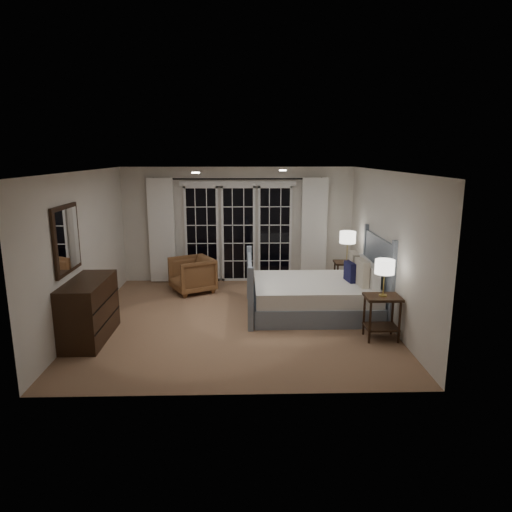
{
  "coord_description": "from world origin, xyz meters",
  "views": [
    {
      "loc": [
        0.12,
        -7.38,
        2.77
      ],
      "look_at": [
        0.33,
        0.27,
        1.05
      ],
      "focal_mm": 32.0,
      "sensor_mm": 36.0,
      "label": 1
    }
  ],
  "objects_px": {
    "bed": "(317,294)",
    "nightstand_left": "(382,311)",
    "nightstand_right": "(346,272)",
    "armchair": "(192,275)",
    "dresser": "(89,310)",
    "lamp_left": "(385,267)",
    "lamp_right": "(348,238)"
  },
  "relations": [
    {
      "from": "bed",
      "to": "lamp_left",
      "type": "relative_size",
      "value": 4.15
    },
    {
      "from": "bed",
      "to": "dresser",
      "type": "distance_m",
      "value": 3.81
    },
    {
      "from": "bed",
      "to": "lamp_left",
      "type": "bearing_deg",
      "value": -56.84
    },
    {
      "from": "nightstand_right",
      "to": "armchair",
      "type": "height_order",
      "value": "armchair"
    },
    {
      "from": "bed",
      "to": "armchair",
      "type": "bearing_deg",
      "value": 151.05
    },
    {
      "from": "nightstand_left",
      "to": "dresser",
      "type": "distance_m",
      "value": 4.44
    },
    {
      "from": "lamp_left",
      "to": "lamp_right",
      "type": "xyz_separation_m",
      "value": [
        -0.0,
        2.43,
        0.0
      ]
    },
    {
      "from": "lamp_right",
      "to": "armchair",
      "type": "xyz_separation_m",
      "value": [
        -3.14,
        0.08,
        -0.77
      ]
    },
    {
      "from": "nightstand_left",
      "to": "armchair",
      "type": "height_order",
      "value": "armchair"
    },
    {
      "from": "bed",
      "to": "lamp_right",
      "type": "distance_m",
      "value": 1.65
    },
    {
      "from": "nightstand_right",
      "to": "lamp_left",
      "type": "relative_size",
      "value": 1.14
    },
    {
      "from": "dresser",
      "to": "nightstand_right",
      "type": "bearing_deg",
      "value": 27.6
    },
    {
      "from": "bed",
      "to": "nightstand_left",
      "type": "bearing_deg",
      "value": -56.84
    },
    {
      "from": "bed",
      "to": "dresser",
      "type": "bearing_deg",
      "value": -163.26
    },
    {
      "from": "lamp_right",
      "to": "dresser",
      "type": "xyz_separation_m",
      "value": [
        -4.43,
        -2.32,
        -0.67
      ]
    },
    {
      "from": "nightstand_left",
      "to": "nightstand_right",
      "type": "distance_m",
      "value": 2.43
    },
    {
      "from": "dresser",
      "to": "lamp_left",
      "type": "bearing_deg",
      "value": -1.49
    },
    {
      "from": "armchair",
      "to": "dresser",
      "type": "xyz_separation_m",
      "value": [
        -1.29,
        -2.4,
        0.1
      ]
    },
    {
      "from": "bed",
      "to": "armchair",
      "type": "xyz_separation_m",
      "value": [
        -2.35,
        1.3,
        0.02
      ]
    },
    {
      "from": "lamp_right",
      "to": "nightstand_left",
      "type": "bearing_deg",
      "value": -89.9
    },
    {
      "from": "armchair",
      "to": "dresser",
      "type": "height_order",
      "value": "dresser"
    },
    {
      "from": "lamp_left",
      "to": "dresser",
      "type": "xyz_separation_m",
      "value": [
        -4.43,
        0.12,
        -0.66
      ]
    },
    {
      "from": "armchair",
      "to": "lamp_right",
      "type": "bearing_deg",
      "value": 60.15
    },
    {
      "from": "nightstand_left",
      "to": "armchair",
      "type": "xyz_separation_m",
      "value": [
        -3.14,
        2.51,
        -0.09
      ]
    },
    {
      "from": "nightstand_right",
      "to": "lamp_right",
      "type": "bearing_deg",
      "value": 0.0
    },
    {
      "from": "nightstand_left",
      "to": "nightstand_right",
      "type": "relative_size",
      "value": 1.07
    },
    {
      "from": "bed",
      "to": "dresser",
      "type": "xyz_separation_m",
      "value": [
        -3.64,
        -1.1,
        0.13
      ]
    },
    {
      "from": "nightstand_right",
      "to": "lamp_left",
      "type": "bearing_deg",
      "value": -89.9
    },
    {
      "from": "nightstand_left",
      "to": "lamp_right",
      "type": "bearing_deg",
      "value": 90.1
    },
    {
      "from": "lamp_right",
      "to": "armchair",
      "type": "height_order",
      "value": "lamp_right"
    },
    {
      "from": "nightstand_right",
      "to": "armchair",
      "type": "xyz_separation_m",
      "value": [
        -3.14,
        0.08,
        -0.06
      ]
    },
    {
      "from": "bed",
      "to": "nightstand_left",
      "type": "xyz_separation_m",
      "value": [
        0.79,
        -1.21,
        0.11
      ]
    }
  ]
}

